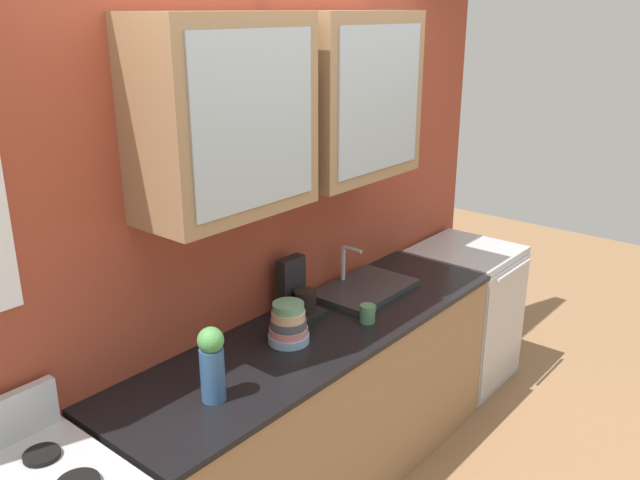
% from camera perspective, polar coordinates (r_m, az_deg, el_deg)
% --- Properties ---
extents(back_wall_unit, '(3.73, 0.46, 2.52)m').
position_cam_1_polar(back_wall_unit, '(3.18, -4.33, 3.11)').
color(back_wall_unit, '#993D28').
rests_on(back_wall_unit, ground_plane).
extents(counter, '(2.28, 0.65, 0.90)m').
position_cam_1_polar(counter, '(3.43, -0.07, -14.36)').
color(counter, '#93704C').
rests_on(counter, ground_plane).
extents(sink_faucet, '(0.55, 0.36, 0.23)m').
position_cam_1_polar(sink_faucet, '(3.61, 3.79, -4.10)').
color(sink_faucet, '#2D2D30').
rests_on(sink_faucet, counter).
extents(bowl_stack, '(0.19, 0.19, 0.19)m').
position_cam_1_polar(bowl_stack, '(3.06, -2.70, -7.21)').
color(bowl_stack, '#8CB7E0').
rests_on(bowl_stack, counter).
extents(vase, '(0.10, 0.10, 0.31)m').
position_cam_1_polar(vase, '(2.63, -9.19, -10.26)').
color(vase, '#33598C').
rests_on(vase, counter).
extents(cup_near_sink, '(0.11, 0.08, 0.09)m').
position_cam_1_polar(cup_near_sink, '(3.26, 4.09, -6.26)').
color(cup_near_sink, '#4C7F59').
rests_on(cup_near_sink, counter).
extents(dishwasher, '(0.59, 0.63, 0.90)m').
position_cam_1_polar(dishwasher, '(4.51, 12.05, -6.13)').
color(dishwasher, silver).
rests_on(dishwasher, ground_plane).
extents(coffee_maker, '(0.17, 0.20, 0.29)m').
position_cam_1_polar(coffee_maker, '(3.31, -1.94, -4.63)').
color(coffee_maker, black).
rests_on(coffee_maker, counter).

